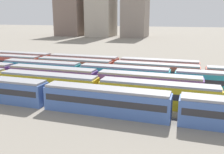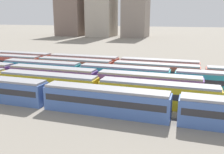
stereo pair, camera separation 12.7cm
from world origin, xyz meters
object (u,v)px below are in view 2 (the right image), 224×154
object	(u,v)px
train_track_3	(172,79)
train_track_5	(84,63)
train_track_1	(48,84)
train_track_4	(113,69)
train_track_2	(52,76)

from	to	relation	value
train_track_3	train_track_5	distance (m)	25.16
train_track_3	train_track_5	size ratio (longest dim) A/B	1.34
train_track_1	train_track_4	size ratio (longest dim) A/B	0.75
train_track_1	train_track_4	world-z (taller)	same
train_track_4	train_track_2	bearing A→B (deg)	-131.17
train_track_2	train_track_5	xyz separation A→B (m)	(-0.42, 15.60, 0.00)
train_track_1	train_track_3	size ratio (longest dim) A/B	0.75
train_track_2	train_track_3	world-z (taller)	same
train_track_2	train_track_3	size ratio (longest dim) A/B	0.75
train_track_4	train_track_5	world-z (taller)	same
train_track_4	train_track_5	bearing A→B (deg)	151.33
train_track_1	train_track_5	size ratio (longest dim) A/B	1.00
train_track_3	train_track_4	size ratio (longest dim) A/B	1.00
train_track_1	train_track_2	world-z (taller)	same
train_track_3	train_track_5	xyz separation A→B (m)	(-22.91, 10.40, -0.00)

